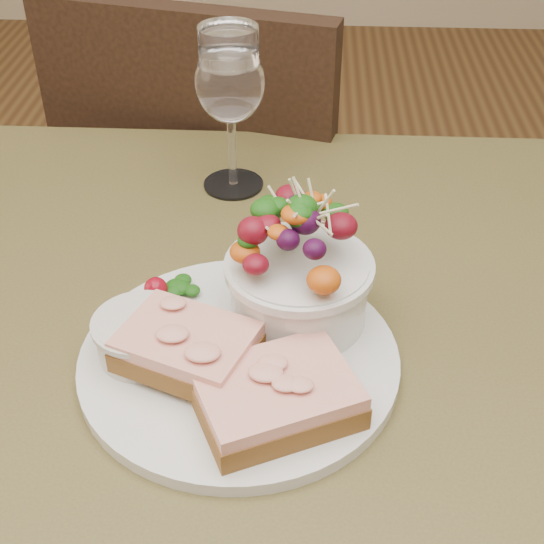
# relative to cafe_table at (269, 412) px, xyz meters

# --- Properties ---
(cafe_table) EXTENTS (0.80, 0.80, 0.75)m
(cafe_table) POSITION_rel_cafe_table_xyz_m (0.00, 0.00, 0.00)
(cafe_table) COLOR #433E1D
(cafe_table) RESTS_ON ground
(chair_far) EXTENTS (0.51, 0.51, 0.90)m
(chair_far) POSITION_rel_cafe_table_xyz_m (-0.10, 0.61, -0.36)
(chair_far) COLOR black
(chair_far) RESTS_ON ground
(dinner_plate) EXTENTS (0.27, 0.27, 0.01)m
(dinner_plate) POSITION_rel_cafe_table_xyz_m (-0.02, -0.04, 0.11)
(dinner_plate) COLOR silver
(dinner_plate) RESTS_ON cafe_table
(sandwich_front) EXTENTS (0.15, 0.13, 0.03)m
(sandwich_front) POSITION_rel_cafe_table_xyz_m (0.01, -0.10, 0.13)
(sandwich_front) COLOR #532D16
(sandwich_front) RESTS_ON dinner_plate
(sandwich_back) EXTENTS (0.13, 0.11, 0.03)m
(sandwich_back) POSITION_rel_cafe_table_xyz_m (-0.06, -0.06, 0.14)
(sandwich_back) COLOR #532D16
(sandwich_back) RESTS_ON dinner_plate
(ramekin) EXTENTS (0.08, 0.08, 0.04)m
(ramekin) POSITION_rel_cafe_table_xyz_m (-0.10, -0.04, 0.13)
(ramekin) COLOR beige
(ramekin) RESTS_ON dinner_plate
(salad_bowl) EXTENTS (0.12, 0.12, 0.13)m
(salad_bowl) POSITION_rel_cafe_table_xyz_m (0.03, 0.01, 0.17)
(salad_bowl) COLOR silver
(salad_bowl) RESTS_ON dinner_plate
(garnish) EXTENTS (0.05, 0.04, 0.02)m
(garnish) POSITION_rel_cafe_table_xyz_m (-0.10, 0.04, 0.12)
(garnish) COLOR black
(garnish) RESTS_ON dinner_plate
(wine_glass) EXTENTS (0.08, 0.08, 0.18)m
(wine_glass) POSITION_rel_cafe_table_xyz_m (-0.06, 0.26, 0.22)
(wine_glass) COLOR white
(wine_glass) RESTS_ON cafe_table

